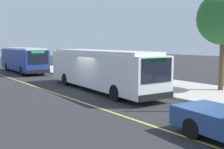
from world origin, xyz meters
name	(u,v)px	position (x,y,z in m)	size (l,w,h in m)	color
ground_plane	(90,92)	(0.00, 0.00, 0.00)	(120.00, 120.00, 0.00)	#2B2B2D
sidewalk_curb	(150,84)	(0.00, 6.00, 0.07)	(44.00, 6.40, 0.15)	#B7B2A8
lane_stripe_center	(62,95)	(0.00, -2.20, 0.00)	(36.00, 0.14, 0.01)	#E0D64C
transit_bus_main	(100,69)	(-0.13, 1.01, 1.62)	(12.45, 3.37, 2.95)	white
transit_bus_second	(23,59)	(-16.16, 0.77, 1.61)	(10.41, 2.86, 2.95)	navy
bus_shelter	(121,60)	(-3.17, 5.42, 1.92)	(2.90, 1.60, 2.48)	#333338
waiting_bench	(122,75)	(-2.84, 5.30, 0.63)	(1.60, 0.48, 0.95)	brown
route_sign_post	(125,63)	(-0.04, 3.32, 1.96)	(0.44, 0.08, 2.80)	#333338
pedestrian_commuter	(141,73)	(0.42, 4.59, 1.12)	(0.24, 0.40, 1.69)	#282D47
street_tree_near_shelter	(224,18)	(5.61, 7.52, 5.18)	(3.73, 3.73, 6.93)	brown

